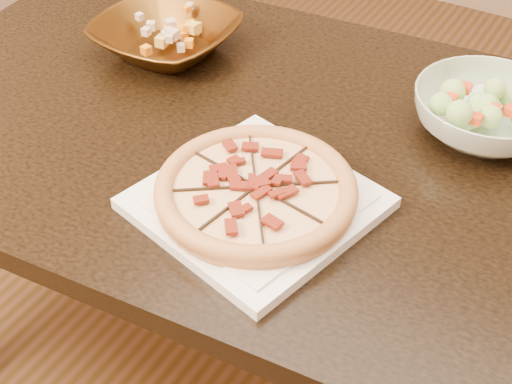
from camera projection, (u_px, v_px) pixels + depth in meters
floor at (343, 380)px, 1.69m from camera, size 4.00×4.00×0.02m
dining_table at (244, 175)px, 1.26m from camera, size 1.34×0.92×0.75m
plate at (256, 202)px, 1.02m from camera, size 0.36×0.36×0.02m
pizza at (256, 190)px, 1.01m from camera, size 0.29×0.29×0.03m
bronze_bowl at (166, 37)px, 1.34m from camera, size 0.26×0.26×0.06m
mixed_dish at (163, 14)px, 1.31m from camera, size 0.11×0.13×0.03m
salad_bowl at (486, 113)px, 1.14m from camera, size 0.29×0.29×0.07m
salad at (494, 85)px, 1.10m from camera, size 0.12×0.12×0.04m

